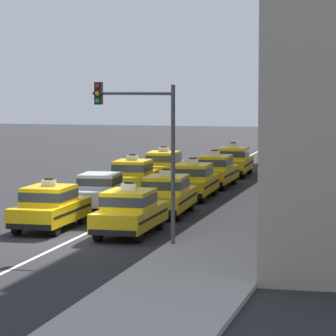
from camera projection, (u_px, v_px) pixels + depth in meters
The scene contains 17 objects.
ground_plane at pixel (68, 242), 35.11m from camera, with size 160.00×160.00×0.00m, color #232326.
lane_stripe_left_right at pixel (192, 183), 54.44m from camera, with size 0.14×80.00×0.01m, color silver.
sidewalk_curb at pixel (283, 195), 48.26m from camera, with size 4.00×90.00×0.15m, color #9E9993.
taxi_left_nearest at pixel (50, 206), 37.91m from camera, with size 1.84×4.57×1.96m.
sedan_left_second at pixel (100, 190), 43.60m from camera, with size 2.02×4.40×1.58m.
taxi_left_third at pixel (133, 176), 49.39m from camera, with size 2.03×4.64×1.96m.
taxi_left_fourth at pixel (164, 166), 54.93m from camera, with size 2.08×4.66×1.96m.
taxi_right_nearest at pixel (130, 211), 36.55m from camera, with size 1.84×4.57×1.96m.
taxi_right_second at pixel (167, 194), 41.77m from camera, with size 2.00×4.63×1.96m.
taxi_right_third at pixel (193, 180), 47.32m from camera, with size 1.94×4.61×1.96m.
taxi_right_fourth at pixel (215, 170), 52.32m from camera, with size 1.83×4.56×1.96m.
taxi_right_fifth at pixel (233, 161), 58.16m from camera, with size 1.97×4.62×1.96m.
pedestrian_near_crosswalk at pixel (280, 168), 53.14m from camera, with size 0.36×0.24×1.56m.
pedestrian_mid_block at pixel (287, 193), 41.56m from camera, with size 0.47×0.24×1.61m.
pedestrian_by_storefront at pixel (282, 201), 39.01m from camera, with size 0.36×0.24×1.58m.
pedestrian_trailing at pixel (274, 183), 45.85m from camera, with size 0.47×0.24×1.54m.
traffic_light_pole at pixel (145, 135), 33.79m from camera, with size 2.87×0.33×5.58m.
Camera 1 is at (11.76, -32.86, 5.81)m, focal length 107.57 mm.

